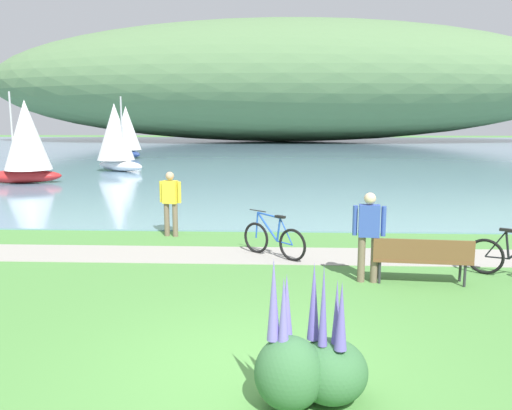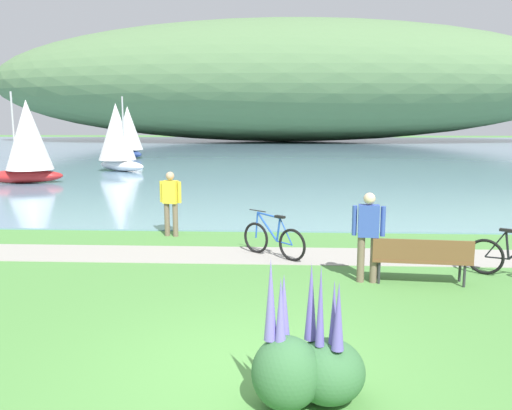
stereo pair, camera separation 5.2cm
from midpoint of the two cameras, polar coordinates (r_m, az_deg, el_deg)
ground_plane at (r=6.67m, az=-0.69°, el=-17.65°), size 200.00×200.00×0.00m
bay_water at (r=53.91m, az=2.36°, el=6.11°), size 180.00×80.00×0.04m
distant_hillside at (r=75.76m, az=3.13°, el=13.44°), size 84.25×28.00×16.90m
shoreline_path at (r=11.74m, az=0.89°, el=-5.58°), size 60.00×1.50×0.01m
park_bench_near_camera at (r=10.12m, az=17.92°, el=-5.46°), size 1.84×0.64×0.88m
bicycle_beside_path at (r=11.54m, az=2.06°, el=-3.84°), size 1.41×1.16×1.01m
person_at_shoreline at (r=13.69m, az=-9.29°, el=0.60°), size 0.59×0.31×1.71m
person_on_the_grass at (r=9.86m, az=12.44°, el=-2.88°), size 0.61×0.26×1.71m
echium_bush_closest_to_camera at (r=5.71m, az=3.57°, el=-17.39°), size 0.75×0.75×1.63m
echium_bush_beside_closest at (r=5.88m, az=8.18°, el=-17.14°), size 0.80×0.80×1.56m
sailboat_nearest_to_shore at (r=27.15m, az=-23.89°, el=6.53°), size 3.82×2.61×4.33m
sailboat_mid_bay at (r=32.02m, az=-15.03°, el=7.34°), size 3.66×3.20×4.37m
sailboat_toward_hillside at (r=42.93m, az=-13.94°, el=7.88°), size 3.70×3.43×4.49m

